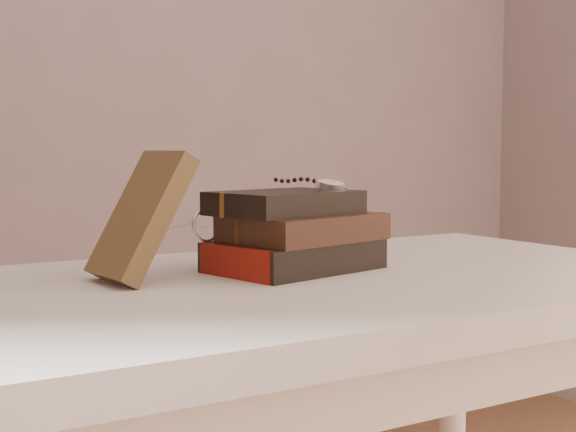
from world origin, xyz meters
TOP-DOWN VIEW (x-y plane):
  - table at (0.00, 0.35)m, footprint 1.00×0.60m
  - book_stack at (-0.03, 0.40)m, footprint 0.25×0.20m
  - journal at (-0.24, 0.42)m, footprint 0.12×0.12m
  - pocket_watch at (0.03, 0.41)m, footprint 0.05×0.15m
  - eyeglasses at (-0.12, 0.45)m, footprint 0.11×0.12m

SIDE VIEW (x-z plane):
  - table at x=0.00m, z-range 0.28..1.03m
  - book_stack at x=-0.03m, z-range 0.75..0.86m
  - eyeglasses at x=-0.12m, z-range 0.79..0.83m
  - journal at x=-0.24m, z-range 0.75..0.91m
  - pocket_watch at x=0.03m, z-range 0.86..0.88m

